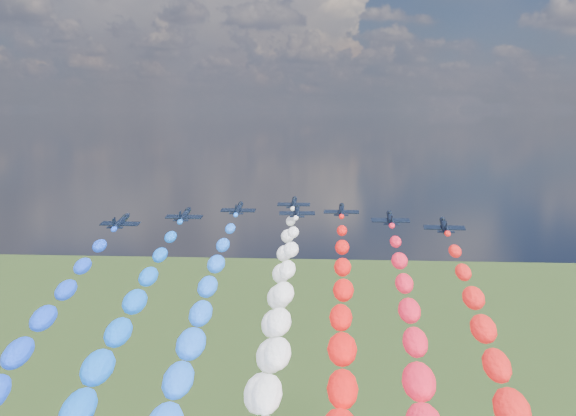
# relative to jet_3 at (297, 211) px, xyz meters

# --- Properties ---
(jet_0) EXTENTS (9.01, 12.04, 4.43)m
(jet_0) POSITION_rel_jet_3_xyz_m (-37.50, -17.81, 0.00)
(jet_0) COLOR black
(jet_1) EXTENTS (8.78, 11.88, 4.43)m
(jet_1) POSITION_rel_jet_3_xyz_m (-25.74, -7.39, 0.00)
(jet_1) COLOR black
(trail_1) EXTENTS (6.30, 123.11, 39.97)m
(trail_1) POSITION_rel_jet_3_xyz_m (-25.74, -70.56, -17.66)
(trail_1) COLOR blue
(jet_2) EXTENTS (8.71, 11.83, 4.43)m
(jet_2) POSITION_rel_jet_3_xyz_m (-14.72, 3.74, 0.00)
(jet_2) COLOR black
(trail_2) EXTENTS (6.30, 123.11, 39.97)m
(trail_2) POSITION_rel_jet_3_xyz_m (-14.72, -59.44, -17.66)
(trail_2) COLOR #1A62FB
(jet_3) EXTENTS (9.21, 12.18, 4.43)m
(jet_3) POSITION_rel_jet_3_xyz_m (0.00, 0.00, 0.00)
(jet_3) COLOR black
(trail_3) EXTENTS (6.30, 123.11, 39.97)m
(trail_3) POSITION_rel_jet_3_xyz_m (0.00, -63.18, -17.66)
(trail_3) COLOR white
(jet_4) EXTENTS (8.58, 11.73, 4.43)m
(jet_4) POSITION_rel_jet_3_xyz_m (-1.70, 15.20, 0.00)
(jet_4) COLOR black
(trail_4) EXTENTS (6.30, 123.11, 39.97)m
(trail_4) POSITION_rel_jet_3_xyz_m (-1.70, -47.98, -17.66)
(trail_4) COLOR silver
(jet_5) EXTENTS (8.80, 11.89, 4.43)m
(jet_5) POSITION_rel_jet_3_xyz_m (10.67, 2.94, 0.00)
(jet_5) COLOR black
(trail_5) EXTENTS (6.30, 123.11, 39.97)m
(trail_5) POSITION_rel_jet_3_xyz_m (10.67, -60.24, -17.66)
(trail_5) COLOR red
(jet_6) EXTENTS (8.61, 11.75, 4.43)m
(jet_6) POSITION_rel_jet_3_xyz_m (21.54, -9.19, 0.00)
(jet_6) COLOR black
(jet_7) EXTENTS (9.10, 12.11, 4.43)m
(jet_7) POSITION_rel_jet_3_xyz_m (32.11, -17.97, 0.00)
(jet_7) COLOR black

